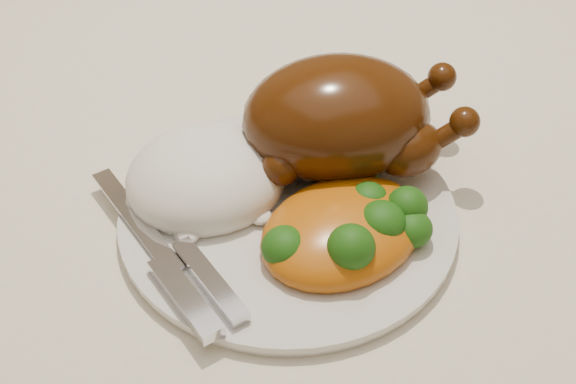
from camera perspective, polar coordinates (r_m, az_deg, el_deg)
dining_table at (r=0.84m, az=1.75°, el=3.13°), size 1.60×0.90×0.76m
tablecloth at (r=0.80m, az=1.86°, el=7.21°), size 1.73×1.03×0.18m
dinner_plate at (r=0.61m, az=-0.00°, el=-1.76°), size 0.31×0.31×0.01m
roast_chicken at (r=0.62m, az=3.90°, el=5.29°), size 0.20×0.16×0.09m
rice_mound at (r=0.62m, az=-5.81°, el=0.98°), size 0.14×0.13×0.07m
mac_and_cheese at (r=0.58m, az=4.43°, el=-2.39°), size 0.14×0.12×0.05m
cutlery at (r=0.57m, az=-7.68°, el=-5.08°), size 0.04×0.19×0.01m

